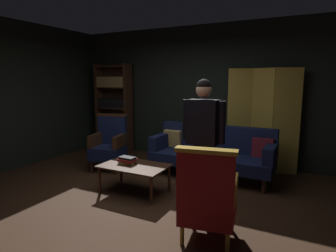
{
  "coord_description": "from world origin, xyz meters",
  "views": [
    {
      "loc": [
        2.08,
        -3.26,
        1.69
      ],
      "look_at": [
        0.0,
        0.8,
        0.95
      ],
      "focal_mm": 30.58,
      "sensor_mm": 36.0,
      "label": 1
    }
  ],
  "objects_px": {
    "velvet_couch": "(213,151)",
    "armchair_wing_left": "(109,144)",
    "book_red_leather": "(127,160)",
    "folding_screen": "(262,118)",
    "standing_figure": "(203,131)",
    "book_black_cloth": "(127,158)",
    "bookshelf": "(114,105)",
    "book_tan_leather": "(127,162)",
    "coffee_table": "(134,168)",
    "armchair_gilt_accent": "(208,197)"
  },
  "relations": [
    {
      "from": "folding_screen",
      "to": "standing_figure",
      "type": "bearing_deg",
      "value": -101.85
    },
    {
      "from": "bookshelf",
      "to": "book_tan_leather",
      "type": "distance_m",
      "value": 2.71
    },
    {
      "from": "book_tan_leather",
      "to": "book_red_leather",
      "type": "relative_size",
      "value": 0.91
    },
    {
      "from": "folding_screen",
      "to": "book_black_cloth",
      "type": "relative_size",
      "value": 7.74
    },
    {
      "from": "velvet_couch",
      "to": "coffee_table",
      "type": "bearing_deg",
      "value": -122.82
    },
    {
      "from": "armchair_gilt_accent",
      "to": "book_red_leather",
      "type": "bearing_deg",
      "value": 153.27
    },
    {
      "from": "armchair_gilt_accent",
      "to": "armchair_wing_left",
      "type": "height_order",
      "value": "same"
    },
    {
      "from": "bookshelf",
      "to": "book_tan_leather",
      "type": "xyz_separation_m",
      "value": [
        1.75,
        -1.97,
        -0.65
      ]
    },
    {
      "from": "coffee_table",
      "to": "book_black_cloth",
      "type": "bearing_deg",
      "value": 170.55
    },
    {
      "from": "folding_screen",
      "to": "book_red_leather",
      "type": "relative_size",
      "value": 7.46
    },
    {
      "from": "book_black_cloth",
      "to": "coffee_table",
      "type": "bearing_deg",
      "value": -9.45
    },
    {
      "from": "velvet_couch",
      "to": "book_tan_leather",
      "type": "bearing_deg",
      "value": -127.8
    },
    {
      "from": "velvet_couch",
      "to": "coffee_table",
      "type": "xyz_separation_m",
      "value": [
        -0.81,
        -1.26,
        -0.08
      ]
    },
    {
      "from": "coffee_table",
      "to": "armchair_wing_left",
      "type": "height_order",
      "value": "armchair_wing_left"
    },
    {
      "from": "standing_figure",
      "to": "book_black_cloth",
      "type": "relative_size",
      "value": 6.93
    },
    {
      "from": "bookshelf",
      "to": "armchair_gilt_accent",
      "type": "xyz_separation_m",
      "value": [
        3.32,
        -2.76,
        -0.6
      ]
    },
    {
      "from": "velvet_couch",
      "to": "book_black_cloth",
      "type": "relative_size",
      "value": 8.63
    },
    {
      "from": "velvet_couch",
      "to": "book_black_cloth",
      "type": "xyz_separation_m",
      "value": [
        -0.95,
        -1.23,
        0.06
      ]
    },
    {
      "from": "folding_screen",
      "to": "bookshelf",
      "type": "distance_m",
      "value": 3.39
    },
    {
      "from": "velvet_couch",
      "to": "book_red_leather",
      "type": "distance_m",
      "value": 1.56
    },
    {
      "from": "folding_screen",
      "to": "book_tan_leather",
      "type": "xyz_separation_m",
      "value": [
        -1.65,
        -1.97,
        -0.55
      ]
    },
    {
      "from": "book_red_leather",
      "to": "book_black_cloth",
      "type": "bearing_deg",
      "value": 0.0
    },
    {
      "from": "velvet_couch",
      "to": "armchair_gilt_accent",
      "type": "height_order",
      "value": "armchair_gilt_accent"
    },
    {
      "from": "folding_screen",
      "to": "coffee_table",
      "type": "height_order",
      "value": "folding_screen"
    },
    {
      "from": "coffee_table",
      "to": "armchair_wing_left",
      "type": "distance_m",
      "value": 1.31
    },
    {
      "from": "book_tan_leather",
      "to": "book_red_leather",
      "type": "bearing_deg",
      "value": 0.0
    },
    {
      "from": "armchair_wing_left",
      "to": "folding_screen",
      "type": "bearing_deg",
      "value": 25.92
    },
    {
      "from": "bookshelf",
      "to": "armchair_wing_left",
      "type": "height_order",
      "value": "bookshelf"
    },
    {
      "from": "bookshelf",
      "to": "coffee_table",
      "type": "relative_size",
      "value": 2.05
    },
    {
      "from": "coffee_table",
      "to": "armchair_gilt_accent",
      "type": "xyz_separation_m",
      "value": [
        1.43,
        -0.77,
        0.12
      ]
    },
    {
      "from": "standing_figure",
      "to": "book_red_leather",
      "type": "height_order",
      "value": "standing_figure"
    },
    {
      "from": "coffee_table",
      "to": "book_red_leather",
      "type": "height_order",
      "value": "book_red_leather"
    },
    {
      "from": "bookshelf",
      "to": "armchair_gilt_accent",
      "type": "bearing_deg",
      "value": -39.8
    },
    {
      "from": "armchair_wing_left",
      "to": "book_red_leather",
      "type": "height_order",
      "value": "armchair_wing_left"
    },
    {
      "from": "folding_screen",
      "to": "standing_figure",
      "type": "height_order",
      "value": "folding_screen"
    },
    {
      "from": "folding_screen",
      "to": "standing_figure",
      "type": "distance_m",
      "value": 2.04
    },
    {
      "from": "bookshelf",
      "to": "velvet_couch",
      "type": "bearing_deg",
      "value": -15.35
    },
    {
      "from": "book_tan_leather",
      "to": "book_black_cloth",
      "type": "relative_size",
      "value": 0.94
    },
    {
      "from": "bookshelf",
      "to": "book_black_cloth",
      "type": "height_order",
      "value": "bookshelf"
    },
    {
      "from": "coffee_table",
      "to": "book_black_cloth",
      "type": "xyz_separation_m",
      "value": [
        -0.15,
        0.02,
        0.14
      ]
    },
    {
      "from": "armchair_gilt_accent",
      "to": "book_red_leather",
      "type": "distance_m",
      "value": 1.76
    },
    {
      "from": "velvet_couch",
      "to": "armchair_wing_left",
      "type": "bearing_deg",
      "value": -164.92
    },
    {
      "from": "standing_figure",
      "to": "book_tan_leather",
      "type": "bearing_deg",
      "value": 178.9
    },
    {
      "from": "velvet_couch",
      "to": "armchair_gilt_accent",
      "type": "xyz_separation_m",
      "value": [
        0.62,
        -2.02,
        0.04
      ]
    },
    {
      "from": "folding_screen",
      "to": "velvet_couch",
      "type": "relative_size",
      "value": 0.9
    },
    {
      "from": "armchair_gilt_accent",
      "to": "folding_screen",
      "type": "bearing_deg",
      "value": 88.49
    },
    {
      "from": "folding_screen",
      "to": "armchair_wing_left",
      "type": "xyz_separation_m",
      "value": [
        -2.57,
        -1.25,
        -0.5
      ]
    },
    {
      "from": "folding_screen",
      "to": "armchair_gilt_accent",
      "type": "xyz_separation_m",
      "value": [
        -0.07,
        -2.77,
        -0.5
      ]
    },
    {
      "from": "book_red_leather",
      "to": "book_black_cloth",
      "type": "xyz_separation_m",
      "value": [
        0.0,
        0.0,
        0.03
      ]
    },
    {
      "from": "velvet_couch",
      "to": "armchair_wing_left",
      "type": "relative_size",
      "value": 2.04
    }
  ]
}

